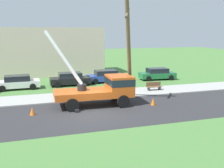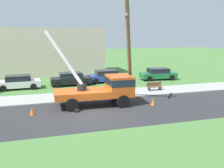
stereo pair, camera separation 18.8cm
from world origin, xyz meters
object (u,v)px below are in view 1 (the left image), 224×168
(parked_sedan_blue, at_px, (106,76))
(park_bench, at_px, (154,86))
(traffic_cone_ahead, at_px, (153,102))
(parked_sedan_black, at_px, (70,79))
(traffic_cone_behind, at_px, (32,111))
(parked_sedan_white, at_px, (18,82))
(utility_truck, at_px, (104,88))
(leaning_utility_pole, at_px, (129,51))
(parked_sedan_green, at_px, (157,74))

(parked_sedan_blue, bearing_deg, park_bench, -61.78)
(traffic_cone_ahead, height_order, parked_sedan_black, parked_sedan_black)
(traffic_cone_behind, relative_size, parked_sedan_black, 0.13)
(parked_sedan_white, height_order, parked_sedan_blue, same)
(utility_truck, xyz_separation_m, parked_sedan_blue, (2.92, 9.47, -0.70))
(leaning_utility_pole, xyz_separation_m, parked_sedan_green, (7.16, 8.62, -3.55))
(traffic_cone_behind, xyz_separation_m, parked_sedan_blue, (8.53, 10.56, 0.43))
(parked_sedan_white, relative_size, parked_sedan_green, 0.98)
(traffic_cone_behind, xyz_separation_m, parked_sedan_green, (15.12, 10.33, 0.43))
(leaning_utility_pole, xyz_separation_m, parked_sedan_blue, (0.56, 8.85, -3.55))
(parked_sedan_black, height_order, parked_sedan_blue, same)
(parked_sedan_white, bearing_deg, traffic_cone_ahead, -42.68)
(utility_truck, bearing_deg, traffic_cone_behind, -169.04)
(utility_truck, relative_size, parked_sedan_black, 1.53)
(utility_truck, height_order, traffic_cone_ahead, utility_truck)
(traffic_cone_behind, height_order, parked_sedan_blue, parked_sedan_blue)
(utility_truck, distance_m, parked_sedan_green, 13.28)
(leaning_utility_pole, distance_m, traffic_cone_ahead, 4.64)
(traffic_cone_behind, bearing_deg, parked_sedan_blue, 51.07)
(traffic_cone_ahead, height_order, traffic_cone_behind, same)
(traffic_cone_behind, relative_size, parked_sedan_white, 0.13)
(leaning_utility_pole, distance_m, parked_sedan_white, 12.63)
(parked_sedan_blue, distance_m, parked_sedan_green, 6.60)
(utility_truck, height_order, traffic_cone_behind, utility_truck)
(parked_sedan_blue, bearing_deg, leaning_utility_pole, -93.64)
(traffic_cone_behind, bearing_deg, park_bench, 20.91)
(parked_sedan_black, bearing_deg, traffic_cone_ahead, -63.04)
(parked_sedan_green, bearing_deg, parked_sedan_blue, 178.04)
(parked_sedan_blue, bearing_deg, parked_sedan_black, -171.27)
(park_bench, bearing_deg, parked_sedan_blue, 118.22)
(traffic_cone_behind, height_order, park_bench, park_bench)
(parked_sedan_white, distance_m, parked_sedan_black, 5.50)
(leaning_utility_pole, xyz_separation_m, traffic_cone_behind, (-7.96, -1.71, -3.98))
(utility_truck, xyz_separation_m, parked_sedan_black, (-1.37, 8.81, -0.70))
(parked_sedan_white, height_order, parked_sedan_black, same)
(utility_truck, distance_m, traffic_cone_behind, 5.83)
(traffic_cone_ahead, relative_size, traffic_cone_behind, 1.00)
(traffic_cone_behind, bearing_deg, traffic_cone_ahead, -1.20)
(traffic_cone_behind, xyz_separation_m, parked_sedan_black, (4.24, 9.90, 0.43))
(parked_sedan_white, xyz_separation_m, park_bench, (13.02, -5.10, -0.25))
(traffic_cone_ahead, relative_size, park_bench, 0.35)
(utility_truck, xyz_separation_m, parked_sedan_white, (-6.85, 8.51, -0.70))
(leaning_utility_pole, height_order, parked_sedan_black, leaning_utility_pole)
(leaning_utility_pole, bearing_deg, utility_truck, -165.17)
(utility_truck, height_order, parked_sedan_blue, utility_truck)
(utility_truck, bearing_deg, park_bench, 28.96)
(utility_truck, height_order, leaning_utility_pole, leaning_utility_pole)
(utility_truck, xyz_separation_m, leaning_utility_pole, (2.35, 0.62, 2.86))
(parked_sedan_white, xyz_separation_m, parked_sedan_black, (5.49, 0.30, 0.00))
(traffic_cone_ahead, relative_size, parked_sedan_green, 0.12)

